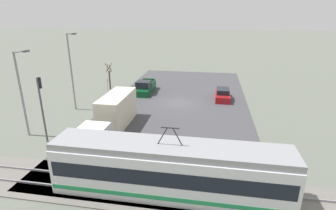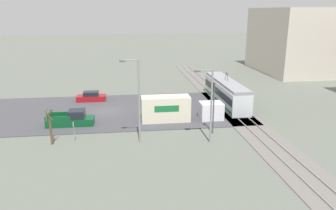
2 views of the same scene
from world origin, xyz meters
The scene contains 13 objects.
ground_plane centered at (0.00, 0.00, 0.00)m, with size 320.00×320.00×0.00m, color #60665B.
road_surface centered at (0.00, 0.00, 0.04)m, with size 17.26×38.57×0.08m.
rail_bed centered at (0.00, 17.59, 0.05)m, with size 73.29×4.40×0.22m.
light_rail_tram centered at (-1.80, 17.59, 1.74)m, with size 14.71×2.78×4.56m.
box_truck centered at (5.32, 9.02, 1.54)m, with size 2.32×10.33×3.16m.
pickup_truck centered at (5.44, -3.96, 0.78)m, with size 2.09×5.59×1.85m.
sedan_car_0 centered at (-5.58, -2.62, 0.68)m, with size 1.88×4.40×1.47m.
traffic_light_pole centered at (10.26, 12.32, 3.78)m, with size 0.28×0.47×5.90m.
street_tree centered at (11.20, -5.13, 1.81)m, with size 0.96×0.80×3.99m.
street_lamp_near_crossing centered at (11.97, 3.86, 5.09)m, with size 0.36×1.95×8.90m.
street_lamp_mid_block centered at (12.81, 11.23, 4.56)m, with size 0.36×1.95×7.88m.
no_parking_sign centered at (10.65, -2.90, 1.32)m, with size 0.32×0.08×2.15m.
backdrop_office_block centered at (-25.97, 39.61, 7.06)m, with size 21.38×12.34×14.11m.
Camera 2 is at (44.34, 2.81, 13.46)m, focal length 35.00 mm.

